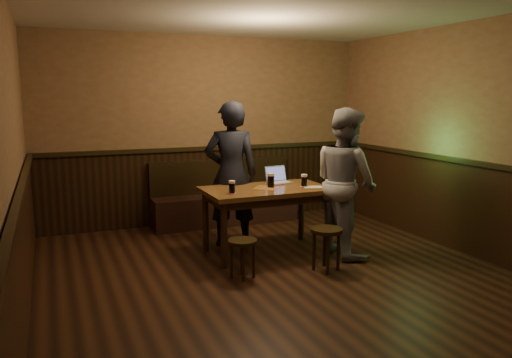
{
  "coord_description": "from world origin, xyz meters",
  "views": [
    {
      "loc": [
        -2.21,
        -4.29,
        1.92
      ],
      "look_at": [
        0.02,
        1.06,
        0.95
      ],
      "focal_mm": 35.0,
      "sensor_mm": 36.0,
      "label": 1
    }
  ],
  "objects": [
    {
      "name": "room",
      "position": [
        0.0,
        0.22,
        1.2
      ],
      "size": [
        5.04,
        6.04,
        2.84
      ],
      "color": "black",
      "rests_on": "ground"
    },
    {
      "name": "bench",
      "position": [
        0.2,
        2.75,
        0.31
      ],
      "size": [
        2.2,
        0.5,
        0.95
      ],
      "color": "black",
      "rests_on": "ground"
    },
    {
      "name": "pub_table",
      "position": [
        0.2,
        1.16,
        0.7
      ],
      "size": [
        1.52,
        0.88,
        0.82
      ],
      "rotation": [
        0.0,
        0.0,
        0.01
      ],
      "color": "brown",
      "rests_on": "ground"
    },
    {
      "name": "stool_left",
      "position": [
        -0.39,
        0.45,
        0.33
      ],
      "size": [
        0.39,
        0.39,
        0.42
      ],
      "rotation": [
        0.0,
        0.0,
        -0.3
      ],
      "color": "black",
      "rests_on": "ground"
    },
    {
      "name": "stool_right",
      "position": [
        0.55,
        0.32,
        0.38
      ],
      "size": [
        0.46,
        0.46,
        0.48
      ],
      "rotation": [
        0.0,
        0.0,
        -0.39
      ],
      "color": "black",
      "rests_on": "ground"
    },
    {
      "name": "pint_left",
      "position": [
        -0.3,
        1.0,
        0.89
      ],
      "size": [
        0.1,
        0.1,
        0.15
      ],
      "color": "#A81425",
      "rests_on": "pub_table"
    },
    {
      "name": "pint_mid",
      "position": [
        0.26,
        1.17,
        0.9
      ],
      "size": [
        0.12,
        0.12,
        0.18
      ],
      "color": "#A81425",
      "rests_on": "pub_table"
    },
    {
      "name": "pint_right",
      "position": [
        0.67,
        1.07,
        0.89
      ],
      "size": [
        0.1,
        0.1,
        0.15
      ],
      "color": "#A81425",
      "rests_on": "pub_table"
    },
    {
      "name": "laptop",
      "position": [
        0.48,
        1.43,
        0.87
      ],
      "size": [
        0.33,
        0.28,
        0.21
      ],
      "rotation": [
        0.0,
        0.0,
        0.14
      ],
      "color": "silver",
      "rests_on": "pub_table"
    },
    {
      "name": "menu",
      "position": [
        0.75,
        1.0,
        0.81
      ],
      "size": [
        0.26,
        0.22,
        0.0
      ],
      "primitive_type": "cube",
      "rotation": [
        0.0,
        0.0,
        -0.34
      ],
      "color": "silver",
      "rests_on": "pub_table"
    },
    {
      "name": "person_suit",
      "position": [
        -0.08,
        1.63,
        0.93
      ],
      "size": [
        0.78,
        0.63,
        1.86
      ],
      "primitive_type": "imported",
      "rotation": [
        0.0,
        0.0,
        2.83
      ],
      "color": "black",
      "rests_on": "ground"
    },
    {
      "name": "person_grey",
      "position": [
        1.07,
        0.77,
        0.89
      ],
      "size": [
        0.72,
        0.9,
        1.78
      ],
      "primitive_type": "imported",
      "rotation": [
        0.0,
        0.0,
        1.62
      ],
      "color": "gray",
      "rests_on": "ground"
    }
  ]
}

